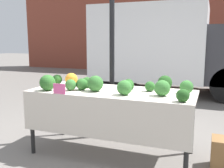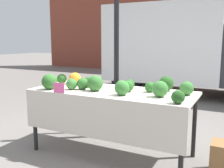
# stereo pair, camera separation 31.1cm
# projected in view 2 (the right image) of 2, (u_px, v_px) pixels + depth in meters

# --- Properties ---
(ground_plane) EXTENTS (40.00, 40.00, 0.00)m
(ground_plane) POSITION_uv_depth(u_px,v_px,m) (112.00, 153.00, 3.26)
(ground_plane) COLOR slate
(building_facade) EXTENTS (16.00, 0.60, 5.42)m
(building_facade) POSITION_uv_depth(u_px,v_px,m) (210.00, 7.00, 10.58)
(building_facade) COLOR brown
(building_facade) RESTS_ON ground_plane
(tent_pole) EXTENTS (0.07, 0.07, 2.47)m
(tent_pole) POSITION_uv_depth(u_px,v_px,m) (116.00, 51.00, 3.66)
(tent_pole) COLOR black
(tent_pole) RESTS_ON ground_plane
(parked_truck) EXTENTS (4.16, 2.10, 2.26)m
(parked_truck) POSITION_uv_depth(u_px,v_px,m) (186.00, 47.00, 6.78)
(parked_truck) COLOR white
(parked_truck) RESTS_ON ground_plane
(market_table) EXTENTS (1.95, 0.81, 0.79)m
(market_table) POSITION_uv_depth(u_px,v_px,m) (110.00, 100.00, 3.09)
(market_table) COLOR beige
(market_table) RESTS_ON ground_plane
(orange_cauliflower) EXTENTS (0.17, 0.17, 0.17)m
(orange_cauliflower) POSITION_uv_depth(u_px,v_px,m) (75.00, 79.00, 3.54)
(orange_cauliflower) COLOR orange
(orange_cauliflower) RESTS_ON market_table
(romanesco_head) EXTENTS (0.13, 0.13, 0.10)m
(romanesco_head) POSITION_uv_depth(u_px,v_px,m) (51.00, 82.00, 3.48)
(romanesco_head) COLOR #93B238
(romanesco_head) RESTS_ON market_table
(broccoli_head_0) EXTENTS (0.14, 0.14, 0.14)m
(broccoli_head_0) POSITION_uv_depth(u_px,v_px,m) (83.00, 84.00, 3.19)
(broccoli_head_0) COLOR #2D6628
(broccoli_head_0) RESTS_ON market_table
(broccoli_head_1) EXTENTS (0.14, 0.14, 0.14)m
(broccoli_head_1) POSITION_uv_depth(u_px,v_px,m) (72.00, 84.00, 3.18)
(broccoli_head_1) COLOR #387533
(broccoli_head_1) RESTS_ON market_table
(broccoli_head_2) EXTENTS (0.18, 0.18, 0.18)m
(broccoli_head_2) POSITION_uv_depth(u_px,v_px,m) (166.00, 84.00, 3.11)
(broccoli_head_2) COLOR #23511E
(broccoli_head_2) RESTS_ON market_table
(broccoli_head_3) EXTENTS (0.17, 0.17, 0.17)m
(broccoli_head_3) POSITION_uv_depth(u_px,v_px,m) (160.00, 89.00, 2.77)
(broccoli_head_3) COLOR #387533
(broccoli_head_3) RESTS_ON market_table
(broccoli_head_4) EXTENTS (0.13, 0.13, 0.13)m
(broccoli_head_4) POSITION_uv_depth(u_px,v_px,m) (128.00, 86.00, 3.05)
(broccoli_head_4) COLOR #2D6628
(broccoli_head_4) RESTS_ON market_table
(broccoli_head_5) EXTENTS (0.13, 0.13, 0.13)m
(broccoli_head_5) POSITION_uv_depth(u_px,v_px,m) (129.00, 84.00, 3.19)
(broccoli_head_5) COLOR #285B23
(broccoli_head_5) RESTS_ON market_table
(broccoli_head_6) EXTENTS (0.12, 0.12, 0.12)m
(broccoli_head_6) POSITION_uv_depth(u_px,v_px,m) (150.00, 87.00, 3.03)
(broccoli_head_6) COLOR #2D6628
(broccoli_head_6) RESTS_ON market_table
(broccoli_head_7) EXTENTS (0.19, 0.19, 0.19)m
(broccoli_head_7) POSITION_uv_depth(u_px,v_px,m) (95.00, 83.00, 3.09)
(broccoli_head_7) COLOR #336B2D
(broccoli_head_7) RESTS_ON market_table
(broccoli_head_8) EXTENTS (0.19, 0.19, 0.19)m
(broccoli_head_8) POSITION_uv_depth(u_px,v_px,m) (49.00, 82.00, 3.20)
(broccoli_head_8) COLOR #2D6628
(broccoli_head_8) RESTS_ON market_table
(broccoli_head_9) EXTENTS (0.14, 0.14, 0.14)m
(broccoli_head_9) POSITION_uv_depth(u_px,v_px,m) (62.00, 79.00, 3.63)
(broccoli_head_9) COLOR #285B23
(broccoli_head_9) RESTS_ON market_table
(broccoli_head_10) EXTENTS (0.14, 0.14, 0.14)m
(broccoli_head_10) POSITION_uv_depth(u_px,v_px,m) (89.00, 82.00, 3.35)
(broccoli_head_10) COLOR #285B23
(broccoli_head_10) RESTS_ON market_table
(broccoli_head_11) EXTENTS (0.17, 0.17, 0.17)m
(broccoli_head_11) POSITION_uv_depth(u_px,v_px,m) (122.00, 88.00, 2.85)
(broccoli_head_11) COLOR #387533
(broccoli_head_11) RESTS_ON market_table
(broccoli_head_12) EXTENTS (0.15, 0.15, 0.15)m
(broccoli_head_12) POSITION_uv_depth(u_px,v_px,m) (187.00, 88.00, 2.86)
(broccoli_head_12) COLOR #387533
(broccoli_head_12) RESTS_ON market_table
(broccoli_head_13) EXTENTS (0.13, 0.13, 0.13)m
(broccoli_head_13) POSITION_uv_depth(u_px,v_px,m) (178.00, 97.00, 2.48)
(broccoli_head_13) COLOR #23511E
(broccoli_head_13) RESTS_ON market_table
(price_sign) EXTENTS (0.15, 0.01, 0.12)m
(price_sign) POSITION_uv_depth(u_px,v_px,m) (59.00, 88.00, 2.99)
(price_sign) COLOR #F45B9E
(price_sign) RESTS_ON market_table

